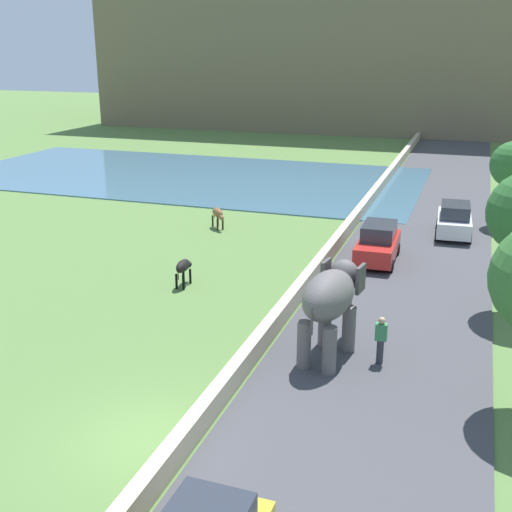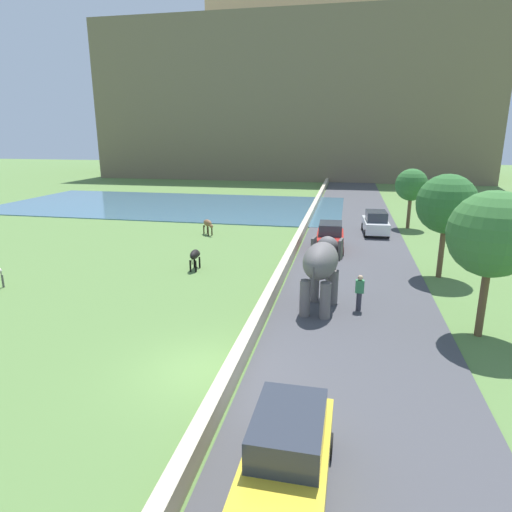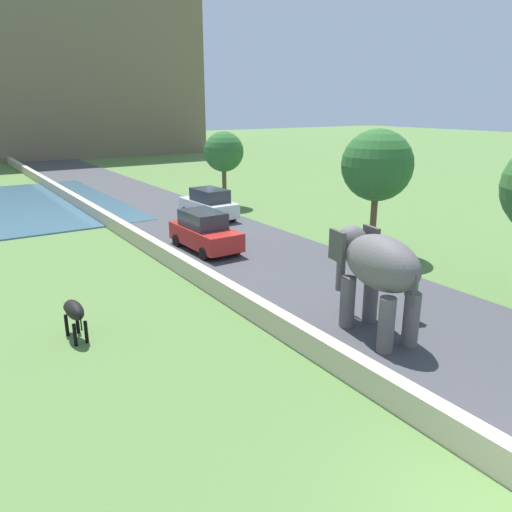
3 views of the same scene
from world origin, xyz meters
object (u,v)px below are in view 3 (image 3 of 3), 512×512
Objects in this scene: car_red at (205,231)px; cow_black at (74,311)px; elephant at (376,267)px; person_beside_elephant at (411,294)px; car_white at (209,204)px.

car_red reaches higher than cow_black.
elephant reaches higher than car_red.
person_beside_elephant is 9.88m from cow_black.
elephant reaches higher than car_white.
person_beside_elephant is 10.36m from car_red.
car_red reaches higher than person_beside_elephant.
person_beside_elephant is 0.40× the size of car_red.
person_beside_elephant is (1.63, 0.02, -1.16)m from elephant.
person_beside_elephant is at bearing -26.29° from cow_black.
person_beside_elephant reaches higher than cow_black.
car_red is 2.88× the size of cow_black.
cow_black is (-7.19, -5.86, -0.06)m from car_red.
car_red is at bearing -119.75° from car_white.
car_white is (1.49, 15.75, 0.03)m from person_beside_elephant.
car_white is at bearing 78.81° from elephant.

